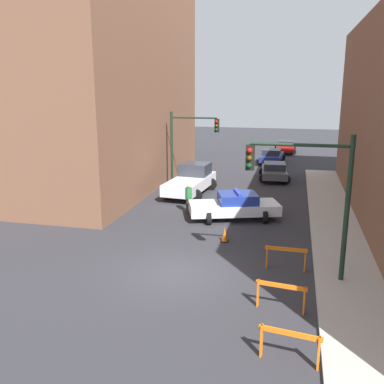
{
  "coord_description": "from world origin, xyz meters",
  "views": [
    {
      "loc": [
        4.02,
        -14.42,
        6.86
      ],
      "look_at": [
        -0.87,
        5.81,
        1.72
      ],
      "focal_mm": 40.0,
      "sensor_mm": 36.0,
      "label": 1
    }
  ],
  "objects_px": {
    "traffic_light_far": "(187,138)",
    "white_truck": "(191,180)",
    "parked_car_near": "(274,171)",
    "barrier_front": "(290,341)",
    "pedestrian_crossing": "(189,198)",
    "traffic_light_near": "(313,185)",
    "police_car": "(235,206)",
    "barrier_mid": "(281,292)",
    "traffic_cone": "(225,235)",
    "parked_car_mid": "(272,156)",
    "barrier_back": "(286,254)",
    "parked_car_far": "(285,147)"
  },
  "relations": [
    {
      "from": "pedestrian_crossing",
      "to": "white_truck",
      "type": "bearing_deg",
      "value": 174.33
    },
    {
      "from": "white_truck",
      "to": "barrier_front",
      "type": "xyz_separation_m",
      "value": [
        6.64,
        -16.71,
        -0.29
      ]
    },
    {
      "from": "pedestrian_crossing",
      "to": "barrier_back",
      "type": "height_order",
      "value": "pedestrian_crossing"
    },
    {
      "from": "parked_car_far",
      "to": "traffic_cone",
      "type": "xyz_separation_m",
      "value": [
        -1.89,
        -28.2,
        -0.36
      ]
    },
    {
      "from": "traffic_light_far",
      "to": "parked_car_near",
      "type": "xyz_separation_m",
      "value": [
        5.91,
        3.61,
        -2.72
      ]
    },
    {
      "from": "barrier_back",
      "to": "traffic_cone",
      "type": "bearing_deg",
      "value": 138.11
    },
    {
      "from": "barrier_front",
      "to": "parked_car_mid",
      "type": "bearing_deg",
      "value": 94.18
    },
    {
      "from": "parked_car_mid",
      "to": "barrier_back",
      "type": "distance_m",
      "value": 23.97
    },
    {
      "from": "white_truck",
      "to": "parked_car_mid",
      "type": "bearing_deg",
      "value": 76.19
    },
    {
      "from": "traffic_light_far",
      "to": "white_truck",
      "type": "relative_size",
      "value": 0.94
    },
    {
      "from": "police_car",
      "to": "barrier_front",
      "type": "distance_m",
      "value": 12.26
    },
    {
      "from": "traffic_light_near",
      "to": "traffic_cone",
      "type": "height_order",
      "value": "traffic_light_near"
    },
    {
      "from": "barrier_mid",
      "to": "barrier_back",
      "type": "xyz_separation_m",
      "value": [
        0.07,
        3.19,
        0.0
      ]
    },
    {
      "from": "police_car",
      "to": "traffic_cone",
      "type": "xyz_separation_m",
      "value": [
        0.05,
        -3.54,
        -0.41
      ]
    },
    {
      "from": "white_truck",
      "to": "pedestrian_crossing",
      "type": "xyz_separation_m",
      "value": [
        0.9,
        -4.35,
        -0.04
      ]
    },
    {
      "from": "traffic_light_far",
      "to": "police_car",
      "type": "distance_m",
      "value": 8.7
    },
    {
      "from": "parked_car_far",
      "to": "barrier_back",
      "type": "bearing_deg",
      "value": -89.66
    },
    {
      "from": "traffic_light_near",
      "to": "parked_car_mid",
      "type": "xyz_separation_m",
      "value": [
        -2.73,
        24.57,
        -2.86
      ]
    },
    {
      "from": "traffic_light_near",
      "to": "barrier_back",
      "type": "relative_size",
      "value": 3.25
    },
    {
      "from": "parked_car_near",
      "to": "pedestrian_crossing",
      "type": "bearing_deg",
      "value": -117.42
    },
    {
      "from": "pedestrian_crossing",
      "to": "parked_car_near",
      "type": "bearing_deg",
      "value": 140.24
    },
    {
      "from": "white_truck",
      "to": "parked_car_near",
      "type": "bearing_deg",
      "value": 53.85
    },
    {
      "from": "parked_car_far",
      "to": "barrier_front",
      "type": "bearing_deg",
      "value": -89.53
    },
    {
      "from": "police_car",
      "to": "traffic_cone",
      "type": "distance_m",
      "value": 3.56
    },
    {
      "from": "traffic_light_near",
      "to": "parked_car_mid",
      "type": "bearing_deg",
      "value": 96.33
    },
    {
      "from": "white_truck",
      "to": "barrier_mid",
      "type": "bearing_deg",
      "value": -60.71
    },
    {
      "from": "traffic_light_near",
      "to": "barrier_back",
      "type": "bearing_deg",
      "value": 139.88
    },
    {
      "from": "traffic_light_near",
      "to": "pedestrian_crossing",
      "type": "distance_m",
      "value": 9.93
    },
    {
      "from": "barrier_back",
      "to": "white_truck",
      "type": "bearing_deg",
      "value": 120.41
    },
    {
      "from": "barrier_back",
      "to": "parked_car_far",
      "type": "bearing_deg",
      "value": 91.66
    },
    {
      "from": "traffic_light_near",
      "to": "police_car",
      "type": "xyz_separation_m",
      "value": [
        -3.63,
        6.71,
        -2.81
      ]
    },
    {
      "from": "barrier_front",
      "to": "traffic_light_far",
      "type": "bearing_deg",
      "value": 111.61
    },
    {
      "from": "barrier_mid",
      "to": "traffic_cone",
      "type": "height_order",
      "value": "barrier_mid"
    },
    {
      "from": "white_truck",
      "to": "barrier_front",
      "type": "bearing_deg",
      "value": -63.24
    },
    {
      "from": "parked_car_near",
      "to": "barrier_back",
      "type": "xyz_separation_m",
      "value": [
        1.31,
        -16.65,
        -0.06
      ]
    },
    {
      "from": "white_truck",
      "to": "parked_car_mid",
      "type": "height_order",
      "value": "white_truck"
    },
    {
      "from": "white_truck",
      "to": "traffic_cone",
      "type": "bearing_deg",
      "value": -61.62
    },
    {
      "from": "parked_car_mid",
      "to": "police_car",
      "type": "bearing_deg",
      "value": -89.71
    },
    {
      "from": "barrier_mid",
      "to": "traffic_light_near",
      "type": "bearing_deg",
      "value": 70.83
    },
    {
      "from": "police_car",
      "to": "parked_car_mid",
      "type": "distance_m",
      "value": 17.89
    },
    {
      "from": "police_car",
      "to": "barrier_mid",
      "type": "height_order",
      "value": "police_car"
    },
    {
      "from": "police_car",
      "to": "parked_car_mid",
      "type": "bearing_deg",
      "value": -21.64
    },
    {
      "from": "white_truck",
      "to": "pedestrian_crossing",
      "type": "bearing_deg",
      "value": -73.18
    },
    {
      "from": "traffic_light_near",
      "to": "traffic_light_far",
      "type": "relative_size",
      "value": 1.0
    },
    {
      "from": "traffic_light_far",
      "to": "parked_car_near",
      "type": "distance_m",
      "value": 7.44
    },
    {
      "from": "barrier_mid",
      "to": "traffic_light_far",
      "type": "bearing_deg",
      "value": 113.8
    },
    {
      "from": "traffic_light_near",
      "to": "barrier_back",
      "type": "xyz_separation_m",
      "value": [
        -0.81,
        0.68,
        -2.91
      ]
    },
    {
      "from": "traffic_light_far",
      "to": "parked_car_near",
      "type": "relative_size",
      "value": 1.17
    },
    {
      "from": "white_truck",
      "to": "police_car",
      "type": "bearing_deg",
      "value": -48.59
    },
    {
      "from": "parked_car_mid",
      "to": "parked_car_far",
      "type": "bearing_deg",
      "value": 84.57
    }
  ]
}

